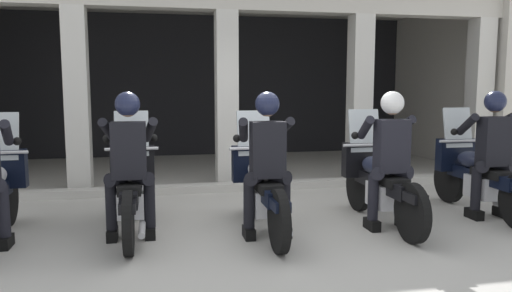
{
  "coord_description": "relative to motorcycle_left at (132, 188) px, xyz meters",
  "views": [
    {
      "loc": [
        -1.18,
        -5.59,
        1.65
      ],
      "look_at": [
        0.0,
        0.13,
        0.93
      ],
      "focal_mm": 34.82,
      "sensor_mm": 36.0,
      "label": 1
    }
  ],
  "objects": [
    {
      "name": "motorcycle_center",
      "position": [
        1.45,
        -0.24,
        0.0
      ],
      "size": [
        0.62,
        2.04,
        1.35
      ],
      "rotation": [
        0.0,
        0.0,
        -0.11
      ],
      "color": "black",
      "rests_on": "ground"
    },
    {
      "name": "police_officer_right",
      "position": [
        2.89,
        -0.49,
        0.44
      ],
      "size": [
        0.63,
        0.61,
        1.58
      ],
      "rotation": [
        0.0,
        0.0,
        -0.09
      ],
      "color": "black",
      "rests_on": "ground"
    },
    {
      "name": "motorcycle_left",
      "position": [
        0.0,
        0.0,
        0.0
      ],
      "size": [
        0.62,
        2.04,
        1.35
      ],
      "rotation": [
        0.0,
        0.0,
        -0.27
      ],
      "color": "black",
      "rests_on": "ground"
    },
    {
      "name": "kerb_strip",
      "position": [
        1.44,
        1.93,
        -0.44
      ],
      "size": [
        9.91,
        0.24,
        0.12
      ],
      "primitive_type": "cube",
      "color": "#B7B5AD",
      "rests_on": "ground"
    },
    {
      "name": "motorcycle_right",
      "position": [
        2.9,
        -0.2,
        0.0
      ],
      "size": [
        0.62,
        2.04,
        1.35
      ],
      "rotation": [
        0.0,
        0.0,
        -0.09
      ],
      "color": "black",
      "rests_on": "ground"
    },
    {
      "name": "police_officer_far_right",
      "position": [
        4.34,
        -0.3,
        0.44
      ],
      "size": [
        0.63,
        0.61,
        1.58
      ],
      "rotation": [
        0.0,
        0.0,
        -0.12
      ],
      "color": "black",
      "rests_on": "ground"
    },
    {
      "name": "station_building",
      "position": [
        1.44,
        4.64,
        1.66
      ],
      "size": [
        10.41,
        4.4,
        3.44
      ],
      "color": "black",
      "rests_on": "ground"
    },
    {
      "name": "police_officer_center",
      "position": [
        1.45,
        -0.52,
        0.44
      ],
      "size": [
        0.63,
        0.61,
        1.58
      ],
      "rotation": [
        0.0,
        0.0,
        -0.11
      ],
      "color": "black",
      "rests_on": "ground"
    },
    {
      "name": "police_officer_left",
      "position": [
        -0.0,
        -0.28,
        0.44
      ],
      "size": [
        0.63,
        0.61,
        1.58
      ],
      "rotation": [
        0.0,
        0.0,
        -0.27
      ],
      "color": "black",
      "rests_on": "ground"
    },
    {
      "name": "ground_plane",
      "position": [
        1.45,
        2.94,
        -0.5
      ],
      "size": [
        80.0,
        80.0,
        0.0
      ],
      "primitive_type": "plane",
      "color": "#A8A59E"
    },
    {
      "name": "motorcycle_far_right",
      "position": [
        4.34,
        -0.02,
        0.0
      ],
      "size": [
        0.62,
        2.04,
        1.35
      ],
      "rotation": [
        0.0,
        0.0,
        -0.12
      ],
      "color": "black",
      "rests_on": "ground"
    }
  ]
}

